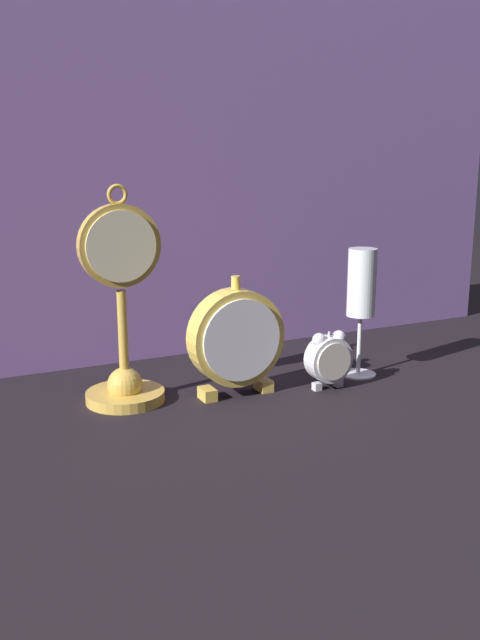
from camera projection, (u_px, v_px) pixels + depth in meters
ground_plane at (264, 410)px, 1.03m from camera, size 4.00×4.00×0.00m
fabric_backdrop_drape at (177, 138)px, 1.22m from camera, size 1.38×0.01×0.77m
pocket_watch_on_stand at (123, 328)px, 1.04m from camera, size 0.12×0.12×0.32m
alarm_clock_twin_bell at (329, 357)px, 1.11m from camera, size 0.07×0.03×0.09m
mantel_clock_silver at (236, 339)px, 1.07m from camera, size 0.15×0.04×0.18m
champagne_flute at (361, 292)px, 1.15m from camera, size 0.06×0.06×0.21m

